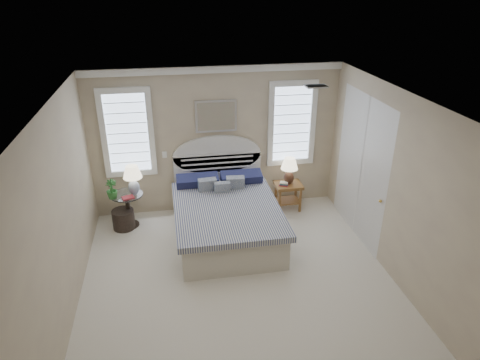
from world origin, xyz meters
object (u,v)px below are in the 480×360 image
object	(u,v)px
floor_pot	(124,219)
lamp_left	(133,177)
bed	(226,215)
side_table_left	(128,207)
nightstand_right	(288,191)
lamp_right	(289,168)

from	to	relation	value
floor_pot	lamp_left	xyz separation A→B (m)	(0.23, 0.08, 0.78)
bed	side_table_left	xyz separation A→B (m)	(-1.65, 0.59, 0.00)
nightstand_right	floor_pot	world-z (taller)	nightstand_right
floor_pot	lamp_right	world-z (taller)	lamp_right
nightstand_right	lamp_right	size ratio (longest dim) A/B	1.03
nightstand_right	lamp_left	bearing A→B (deg)	-178.21
lamp_left	side_table_left	bearing A→B (deg)	-175.02
bed	side_table_left	world-z (taller)	bed
side_table_left	nightstand_right	distance (m)	2.95
bed	lamp_left	size ratio (longest dim) A/B	4.32
bed	nightstand_right	size ratio (longest dim) A/B	4.29
side_table_left	lamp_right	bearing A→B (deg)	2.52
lamp_left	floor_pot	bearing A→B (deg)	-162.13
lamp_right	side_table_left	bearing A→B (deg)	-177.48
floor_pot	lamp_left	size ratio (longest dim) A/B	0.73
nightstand_right	floor_pot	bearing A→B (deg)	-176.93
bed	nightstand_right	world-z (taller)	bed
side_table_left	lamp_right	distance (m)	3.00
lamp_left	lamp_right	world-z (taller)	lamp_left
nightstand_right	lamp_left	size ratio (longest dim) A/B	1.01
bed	side_table_left	bearing A→B (deg)	160.26
nightstand_right	side_table_left	bearing A→B (deg)	-178.06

